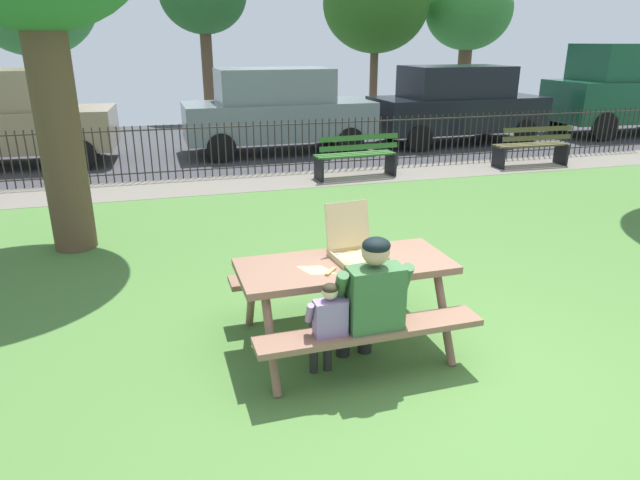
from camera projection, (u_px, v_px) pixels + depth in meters
The scene contains 17 objects.
ground at pixel (364, 289), 6.06m from camera, with size 28.00×11.55×0.02m, color #4A7636.
cobblestone_walkway at pixel (272, 181), 10.65m from camera, with size 28.00×1.40×0.01m, color slate.
street_asphalt at pixel (239, 142), 14.76m from camera, with size 28.00×7.68×0.01m, color #38383D.
picnic_table_foreground at pixel (345, 282), 4.75m from camera, with size 1.83×1.52×0.79m.
pizza_box_open at pixel (354, 248), 4.78m from camera, with size 0.45×0.50×0.45m.
pizza_slice_on_table at pixel (319, 270), 4.53m from camera, with size 0.31×0.29×0.02m.
adult_at_table at pixel (370, 299), 4.28m from camera, with size 0.61×0.60×1.19m.
child_at_table at pixel (327, 323), 4.21m from camera, with size 0.36×0.34×0.87m.
iron_fence_streetside at pixel (265, 147), 11.10m from camera, with size 18.33×0.03×1.05m.
park_bench_center at pixel (356, 156), 10.81m from camera, with size 1.62×0.56×0.85m.
park_bench_right at pixel (532, 147), 11.82m from camera, with size 1.61×0.50×0.85m.
parked_car_left at pixel (15, 118), 11.70m from camera, with size 3.98×1.98×1.98m.
parked_car_center at pixel (277, 109), 13.14m from camera, with size 4.43×1.96×1.94m.
parked_car_right at pixel (457, 104), 14.36m from camera, with size 4.45×2.02×1.94m.
parked_car_far_right at pixel (635, 87), 15.69m from camera, with size 4.77×2.21×2.46m.
far_tree_midright at pixel (376, 4), 19.87m from camera, with size 3.78×3.78×5.49m.
far_tree_right at pixel (469, 11), 20.90m from camera, with size 3.22×3.22×5.08m.
Camera 1 is at (-1.97, -3.41, 2.53)m, focal length 31.33 mm.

